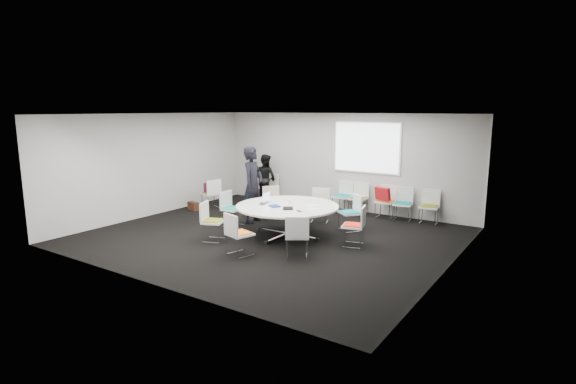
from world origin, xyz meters
The scene contains 31 objects.
room_shell centered at (0.09, 0.00, 1.40)m, with size 8.08×7.08×2.88m.
conference_table centered at (0.31, 0.20, 0.56)m, with size 2.37×2.37×0.73m.
projection_screen centered at (0.80, 3.46, 1.85)m, with size 1.90×0.03×1.35m, color white.
chair_ring_a centered at (1.93, 0.35, 0.28)m, with size 0.55×0.56×0.88m.
chair_ring_b centered at (1.32, 1.42, 0.28)m, with size 0.64×0.64×0.88m.
chair_ring_c centered at (0.30, 1.73, 0.28)m, with size 0.58×0.58×0.88m.
chair_ring_d centered at (-0.88, 1.28, 0.28)m, with size 0.64×0.64×0.88m.
chair_ring_e centered at (-1.33, 0.17, 0.28)m, with size 0.47×0.48×0.88m.
chair_ring_f centered at (-0.86, -1.05, 0.28)m, with size 0.58×0.59×0.88m.
chair_ring_g centered at (0.29, -1.51, 0.28)m, with size 0.56×0.56×0.88m.
chair_ring_h centered at (1.33, -0.98, 0.28)m, with size 0.63×0.63×0.88m.
chair_back_a centered at (0.24, 3.17, 0.28)m, with size 0.50×0.49×0.88m.
chair_back_b centered at (0.74, 3.16, 0.28)m, with size 0.47×0.46×0.88m.
chair_back_c centered at (1.54, 3.16, 0.28)m, with size 0.47×0.46×0.88m.
chair_back_d centered at (2.03, 3.12, 0.28)m, with size 0.52×0.51×0.88m.
chair_back_e centered at (2.72, 3.17, 0.28)m, with size 0.50×0.49×0.88m.
chair_spare_left centered at (-3.20, 1.40, 0.28)m, with size 0.58×0.58×0.88m.
chair_person_back centered at (-2.38, 3.17, 0.28)m, with size 0.52×0.51×0.88m.
person_main centered at (-1.17, 0.81, 0.99)m, with size 0.72×0.47×1.97m, color black.
person_back centered at (-2.38, 3.00, 0.76)m, with size 0.74×0.58×1.53m, color black.
laptop centered at (-0.20, 0.08, 0.74)m, with size 0.35×0.22×0.03m, color #333338.
laptop_lid centered at (-0.26, 0.16, 0.86)m, with size 0.30×0.02×0.22m, color silver.
notebook_black centered at (0.52, -0.09, 0.74)m, with size 0.22×0.30×0.02m, color black.
tablet_folio centered at (0.15, -0.07, 0.74)m, with size 0.26×0.20×0.03m, color navy.
papers_right centered at (0.80, 0.52, 0.73)m, with size 0.30×0.21×0.00m, color white.
papers_front centered at (1.00, 0.21, 0.73)m, with size 0.30×0.21×0.00m, color white.
cup centered at (0.25, 0.38, 0.78)m, with size 0.08×0.08×0.09m, color white.
phone centered at (0.86, -0.16, 0.73)m, with size 0.14×0.07×0.01m, color black.
maroon_bag centered at (-3.21, 1.40, 0.62)m, with size 0.40×0.14×0.28m, color #54162F.
brown_bag centered at (-3.48, 0.92, 0.12)m, with size 0.36×0.16×0.24m, color #361C11.
red_jacket centered at (1.54, 2.93, 0.70)m, with size 0.44×0.10×0.35m, color #A71419.
Camera 1 is at (5.92, -8.21, 2.93)m, focal length 28.00 mm.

